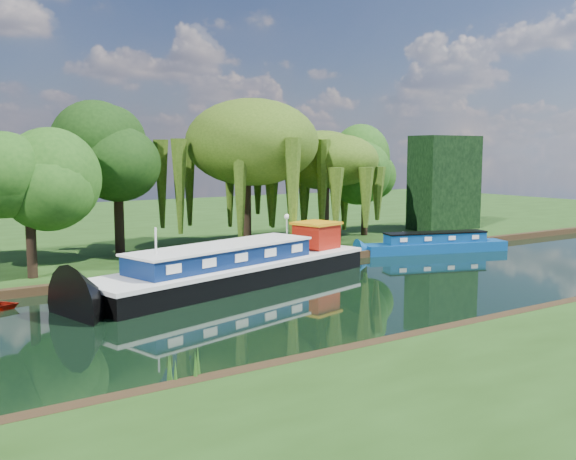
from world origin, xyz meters
TOP-DOWN VIEW (x-y plane):
  - ground at (0.00, 0.00)m, footprint 120.00×120.00m
  - far_bank at (0.00, 34.00)m, footprint 120.00×52.00m
  - dutch_barge at (-6.16, 5.06)m, footprint 17.92×8.29m
  - narrowboat at (10.91, 7.10)m, footprint 10.72×4.89m
  - white_cruiser at (13.31, 6.66)m, footprint 2.66×2.35m
  - willow_left at (-0.68, 13.87)m, footprint 8.19×8.19m
  - willow_right at (5.31, 12.82)m, footprint 6.04×6.04m
  - tree_far_left at (-15.59, 10.56)m, footprint 4.76×4.76m
  - tree_far_mid at (-9.31, 15.11)m, footprint 5.45×5.45m
  - tree_far_right at (10.56, 14.52)m, footprint 4.60×4.60m
  - conifer_hedge at (19.00, 14.00)m, footprint 6.00×3.00m
  - lamppost at (0.50, 10.50)m, footprint 0.36×0.36m
  - mooring_posts at (-0.50, 8.40)m, footprint 19.16×0.16m

SIDE VIEW (x-z plane):
  - ground at x=0.00m, z-range 0.00..0.00m
  - white_cruiser at x=13.31m, z-range -0.65..0.65m
  - far_bank at x=0.00m, z-range 0.00..0.45m
  - narrowboat at x=10.91m, z-range -0.22..1.33m
  - dutch_barge at x=-6.16m, z-range -0.93..2.76m
  - mooring_posts at x=-0.50m, z-range 0.45..1.45m
  - lamppost at x=0.50m, z-range 1.14..3.70m
  - conifer_hedge at x=19.00m, z-range 0.45..8.45m
  - tree_far_right at x=10.56m, z-range 1.87..9.40m
  - tree_far_left at x=-15.59m, z-range 1.87..9.54m
  - willow_right at x=5.31m, z-range 2.14..9.49m
  - tree_far_mid at x=-9.31m, z-range 2.14..11.06m
  - willow_left at x=-0.68m, z-range 2.67..12.48m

